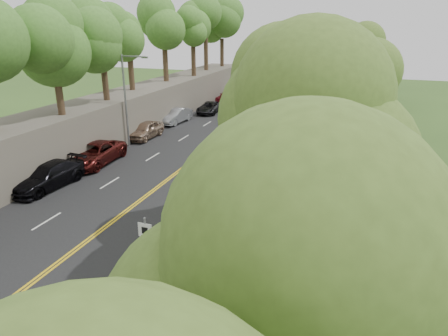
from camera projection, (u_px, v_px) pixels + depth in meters
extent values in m
plane|color=#33511E|center=(161.00, 245.00, 20.08)|extent=(140.00, 140.00, 0.00)
cube|color=black|center=(188.00, 149.00, 35.03)|extent=(11.20, 66.00, 0.04)
cube|color=gray|center=(277.00, 159.00, 32.51)|extent=(4.20, 66.00, 0.05)
cube|color=#B8E423|center=(250.00, 153.00, 33.14)|extent=(0.42, 66.00, 0.60)
cube|color=#595147|center=(107.00, 120.00, 36.91)|extent=(5.00, 66.00, 4.00)
cube|color=slate|center=(303.00, 150.00, 31.51)|extent=(0.04, 66.00, 2.00)
cylinder|color=gray|center=(126.00, 102.00, 34.45)|extent=(0.18, 0.18, 8.00)
cylinder|color=gray|center=(133.00, 56.00, 32.77)|extent=(2.30, 0.13, 0.13)
cube|color=gray|center=(145.00, 57.00, 32.44)|extent=(0.50, 0.22, 0.14)
cylinder|color=gray|center=(147.00, 251.00, 16.55)|extent=(0.09, 0.09, 3.10)
cube|color=white|center=(145.00, 230.00, 16.17)|extent=(0.62, 0.04, 0.62)
cube|color=white|center=(146.00, 245.00, 16.42)|extent=(0.56, 0.04, 0.50)
cylinder|color=#C5431D|center=(305.00, 123.00, 41.88)|extent=(0.56, 0.56, 0.92)
cube|color=gray|center=(250.00, 223.00, 21.24)|extent=(1.25, 0.98, 0.79)
imported|color=#4F1412|center=(94.00, 154.00, 31.07)|extent=(3.14, 6.18, 1.67)
imported|color=black|center=(48.00, 176.00, 26.68)|extent=(2.69, 5.74, 1.62)
imported|color=#9D7F69|center=(146.00, 130.00, 37.97)|extent=(1.95, 4.71, 1.60)
imported|color=#989A9E|center=(176.00, 116.00, 43.68)|extent=(2.13, 4.98, 1.59)
imported|color=black|center=(209.00, 108.00, 48.42)|extent=(2.57, 4.92, 1.32)
imported|color=maroon|center=(229.00, 96.00, 55.05)|extent=(2.81, 5.84, 1.64)
imported|color=white|center=(231.00, 90.00, 60.28)|extent=(1.66, 4.01, 1.36)
imported|color=#B97602|center=(194.00, 210.00, 21.73)|extent=(0.83, 0.97, 1.69)
imported|color=beige|center=(239.00, 164.00, 28.82)|extent=(0.49, 0.65, 1.63)
imported|color=black|center=(243.00, 170.00, 27.48)|extent=(0.85, 0.99, 1.77)
imported|color=brown|center=(215.00, 195.00, 23.72)|extent=(0.81, 1.16, 1.63)
imported|color=black|center=(290.00, 135.00, 35.78)|extent=(1.09, 0.58, 1.77)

